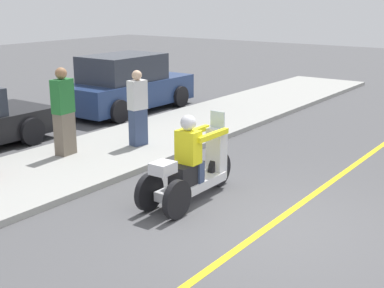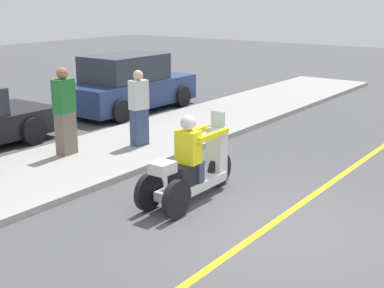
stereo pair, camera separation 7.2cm
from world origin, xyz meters
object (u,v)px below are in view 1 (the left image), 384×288
Objects in this scene: spectator_end_of_line at (138,109)px; parked_car_lot_center at (127,85)px; motorcycle_trike at (192,169)px; spectator_mid_group at (64,113)px.

parked_car_lot_center is at bearing 45.74° from spectator_end_of_line.
motorcycle_trike is 1.34× the size of spectator_end_of_line.
spectator_end_of_line is (1.77, 2.74, 0.39)m from motorcycle_trike.
motorcycle_trike is 3.28m from spectator_end_of_line.
spectator_mid_group is 5.03m from parked_car_lot_center.
spectator_mid_group is 0.43× the size of parked_car_lot_center.
spectator_mid_group is (-1.45, 0.75, 0.07)m from spectator_end_of_line.
spectator_mid_group is (0.33, 3.49, 0.46)m from motorcycle_trike.
spectator_end_of_line is at bearing 57.08° from motorcycle_trike.
parked_car_lot_center is at bearing 27.64° from spectator_mid_group.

